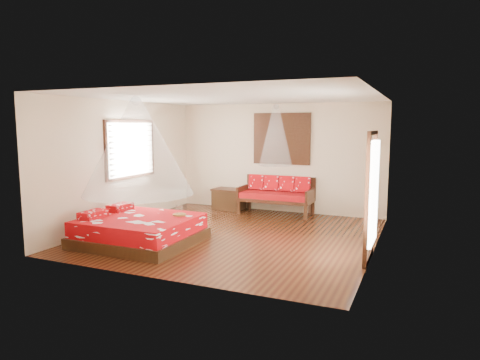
{
  "coord_description": "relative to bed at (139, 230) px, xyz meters",
  "views": [
    {
      "loc": [
        3.5,
        -7.84,
        2.26
      ],
      "look_at": [
        0.11,
        0.01,
        1.15
      ],
      "focal_mm": 32.0,
      "sensor_mm": 36.0,
      "label": 1
    }
  ],
  "objects": [
    {
      "name": "mosquito_net_daybed",
      "position": [
        1.56,
        3.51,
        1.75
      ],
      "size": [
        0.83,
        0.83,
        1.5
      ],
      "primitive_type": "cone",
      "color": "white",
      "rests_on": "ceiling"
    },
    {
      "name": "mosquito_net_main",
      "position": [
        0.02,
        0.0,
        1.6
      ],
      "size": [
        2.07,
        2.07,
        1.8
      ],
      "primitive_type": "cone",
      "color": "white",
      "rests_on": "ceiling"
    },
    {
      "name": "storage_chest",
      "position": [
        0.19,
        3.71,
        0.03
      ],
      "size": [
        0.86,
        0.66,
        0.56
      ],
      "rotation": [
        0.0,
        0.0,
        -0.09
      ],
      "color": "black",
      "rests_on": "floor"
    },
    {
      "name": "bed",
      "position": [
        0.0,
        0.0,
        0.0
      ],
      "size": [
        2.09,
        1.89,
        0.64
      ],
      "rotation": [
        0.0,
        0.0,
        0.0
      ],
      "color": "black",
      "rests_on": "floor"
    },
    {
      "name": "room",
      "position": [
        1.46,
        1.26,
        1.15
      ],
      "size": [
        5.54,
        5.54,
        2.84
      ],
      "color": "black",
      "rests_on": "ground"
    },
    {
      "name": "shutter_panel",
      "position": [
        1.56,
        3.97,
        1.65
      ],
      "size": [
        1.52,
        0.06,
        1.32
      ],
      "color": "black",
      "rests_on": "wall_back"
    },
    {
      "name": "glazed_door",
      "position": [
        4.17,
        0.66,
        0.82
      ],
      "size": [
        0.08,
        1.02,
        2.16
      ],
      "color": "black",
      "rests_on": "floor"
    },
    {
      "name": "daybed",
      "position": [
        1.56,
        3.64,
        0.27
      ],
      "size": [
        1.86,
        0.83,
        0.96
      ],
      "color": "black",
      "rests_on": "floor"
    },
    {
      "name": "window_left",
      "position": [
        -1.25,
        1.46,
        1.45
      ],
      "size": [
        0.1,
        1.74,
        1.34
      ],
      "color": "black",
      "rests_on": "wall_left"
    },
    {
      "name": "wine_tray",
      "position": [
        0.62,
        0.46,
        0.3
      ],
      "size": [
        0.26,
        0.26,
        0.21
      ],
      "rotation": [
        0.0,
        0.0,
        0.27
      ],
      "color": "brown",
      "rests_on": "bed"
    }
  ]
}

